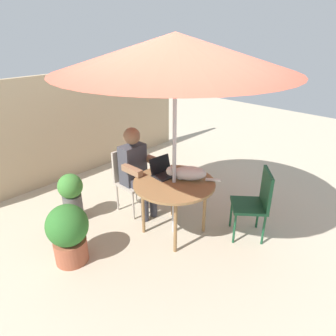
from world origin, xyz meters
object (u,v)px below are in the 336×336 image
object	(u,v)px
potted_plant_near_fence	(68,232)
person_seated	(136,168)
patio_umbrella	(175,52)
cat	(188,173)
patio_table	(174,187)
chair_empty	(257,199)
potted_plant_by_chair	(72,195)
laptop	(163,170)
chair_occupied	(129,175)

from	to	relation	value
potted_plant_near_fence	person_seated	bearing A→B (deg)	9.93
patio_umbrella	person_seated	xyz separation A→B (m)	(-0.00, 0.68, -1.47)
person_seated	cat	size ratio (longest dim) A/B	2.21
patio_table	person_seated	xyz separation A→B (m)	(-0.00, 0.68, 0.03)
chair_empty	person_seated	xyz separation A→B (m)	(-0.63, 1.44, 0.17)
chair_empty	potted_plant_near_fence	distance (m)	2.19
cat	potted_plant_near_fence	xyz separation A→B (m)	(-1.33, 0.55, -0.42)
potted_plant_near_fence	potted_plant_by_chair	bearing A→B (deg)	57.10
person_seated	laptop	size ratio (longest dim) A/B	3.81
potted_plant_near_fence	chair_empty	bearing A→B (deg)	-34.52
chair_occupied	potted_plant_near_fence	size ratio (longest dim) A/B	1.26
person_seated	cat	distance (m)	0.77
person_seated	potted_plant_by_chair	bearing A→B (deg)	145.85
chair_empty	person_seated	bearing A→B (deg)	113.52
chair_occupied	potted_plant_by_chair	size ratio (longest dim) A/B	1.31
person_seated	patio_table	bearing A→B (deg)	-90.00
patio_table	potted_plant_near_fence	distance (m)	1.29
chair_empty	patio_umbrella	bearing A→B (deg)	129.38
patio_table	patio_umbrella	xyz separation A→B (m)	(0.00, 0.00, 1.50)
chair_empty	person_seated	size ratio (longest dim) A/B	0.72
person_seated	laptop	xyz separation A→B (m)	(0.06, -0.43, 0.09)
patio_umbrella	chair_occupied	size ratio (longest dim) A/B	2.82
patio_table	cat	distance (m)	0.23
patio_umbrella	laptop	xyz separation A→B (m)	(0.06, 0.24, -1.38)
patio_table	cat	size ratio (longest dim) A/B	1.76
chair_empty	cat	xyz separation A→B (m)	(-0.47, 0.69, 0.28)
patio_table	chair_occupied	world-z (taller)	chair_occupied
laptop	chair_empty	bearing A→B (deg)	-60.43
chair_empty	person_seated	world-z (taller)	person_seated
patio_table	laptop	bearing A→B (deg)	76.95
laptop	potted_plant_by_chair	world-z (taller)	laptop
patio_table	potted_plant_near_fence	size ratio (longest dim) A/B	1.40
person_seated	laptop	world-z (taller)	person_seated
potted_plant_near_fence	laptop	bearing A→B (deg)	-10.60
person_seated	potted_plant_by_chair	world-z (taller)	person_seated
laptop	potted_plant_near_fence	bearing A→B (deg)	169.40
chair_empty	potted_plant_by_chair	xyz separation A→B (m)	(-1.35, 1.93, -0.14)
person_seated	laptop	distance (m)	0.45
patio_table	patio_umbrella	world-z (taller)	patio_umbrella
patio_table	patio_umbrella	size ratio (longest dim) A/B	0.39
patio_table	potted_plant_by_chair	bearing A→B (deg)	121.73
cat	potted_plant_by_chair	xyz separation A→B (m)	(-0.88, 1.24, -0.42)
laptop	person_seated	bearing A→B (deg)	97.37
patio_table	chair_occupied	distance (m)	0.85
patio_table	laptop	distance (m)	0.28
patio_table	laptop	world-z (taller)	laptop
patio_umbrella	cat	bearing A→B (deg)	-25.49
chair_empty	laptop	distance (m)	1.19
person_seated	potted_plant_near_fence	world-z (taller)	person_seated
potted_plant_near_fence	potted_plant_by_chair	xyz separation A→B (m)	(0.45, 0.69, -0.00)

